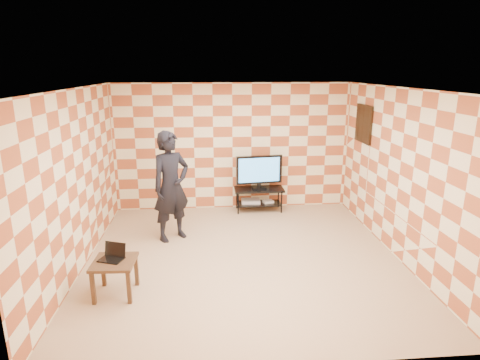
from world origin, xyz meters
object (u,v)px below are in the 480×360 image
at_px(tv, 259,170).
at_px(side_table, 114,267).
at_px(person, 171,186).
at_px(tv_stand, 259,194).

bearing_deg(tv, side_table, -126.92).
xyz_separation_m(tv, person, (-1.73, -1.32, 0.08)).
xyz_separation_m(tv_stand, tv, (-0.00, -0.00, 0.53)).
distance_m(tv_stand, tv, 0.53).
bearing_deg(person, side_table, -144.77).
distance_m(side_table, person, 2.02).
bearing_deg(side_table, tv, 53.08).
bearing_deg(person, tv, 1.62).
xyz_separation_m(side_table, person, (0.63, 1.83, 0.57)).
relative_size(side_table, person, 0.29).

